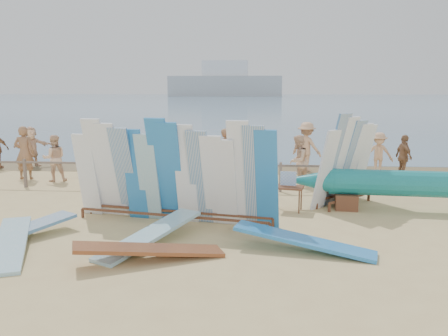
# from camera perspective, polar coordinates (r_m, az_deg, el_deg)

# --- Properties ---
(ground) EXTENTS (160.00, 160.00, 0.00)m
(ground) POSITION_cam_1_polar(r_m,az_deg,el_deg) (12.03, -12.21, -5.52)
(ground) COLOR #D2B779
(ground) RESTS_ON ground
(ocean) EXTENTS (320.00, 240.00, 0.02)m
(ocean) POSITION_cam_1_polar(r_m,az_deg,el_deg) (139.18, 3.35, 8.25)
(ocean) COLOR slate
(ocean) RESTS_ON ground
(wet_sand_strip) EXTENTS (40.00, 2.60, 0.01)m
(wet_sand_strip) POSITION_cam_1_polar(r_m,az_deg,el_deg) (18.88, -5.89, 0.09)
(wet_sand_strip) COLOR brown
(wet_sand_strip) RESTS_ON ground
(distant_ship) EXTENTS (45.00, 8.00, 14.00)m
(distant_ship) POSITION_cam_1_polar(r_m,az_deg,el_deg) (191.74, 0.12, 10.20)
(distant_ship) COLOR #999EA3
(distant_ship) RESTS_ON ocean
(fence) EXTENTS (12.08, 0.08, 0.90)m
(fence) POSITION_cam_1_polar(r_m,az_deg,el_deg) (14.73, -8.92, -0.16)
(fence) COLOR #6F5E54
(fence) RESTS_ON ground
(main_surfboard_rack) EXTENTS (4.90, 1.53, 2.45)m
(main_surfboard_rack) POSITION_cam_1_polar(r_m,az_deg,el_deg) (10.90, -6.10, -0.97)
(main_surfboard_rack) COLOR brown
(main_surfboard_rack) RESTS_ON ground
(side_surfboard_rack) EXTENTS (1.89, 1.94, 2.48)m
(side_surfboard_rack) POSITION_cam_1_polar(r_m,az_deg,el_deg) (12.92, 14.34, 0.47)
(side_surfboard_rack) COLOR brown
(side_surfboard_rack) RESTS_ON ground
(outrigger_canoe) EXTENTS (7.39, 1.23, 1.05)m
(outrigger_canoe) POSITION_cam_1_polar(r_m,az_deg,el_deg) (12.95, 23.45, -2.00)
(outrigger_canoe) COLOR brown
(outrigger_canoe) RESTS_ON ground
(vendor_table) EXTENTS (0.86, 0.69, 1.02)m
(vendor_table) POSITION_cam_1_polar(r_m,az_deg,el_deg) (12.18, 7.68, -3.56)
(vendor_table) COLOR brown
(vendor_table) RESTS_ON ground
(flat_board_a) EXTENTS (1.56, 2.70, 0.32)m
(flat_board_a) POSITION_cam_1_polar(r_m,az_deg,el_deg) (10.10, -24.20, -9.10)
(flat_board_a) COLOR #7CB5C7
(flat_board_a) RESTS_ON ground
(flat_board_e) EXTENTS (1.96, 2.55, 0.34)m
(flat_board_e) POSITION_cam_1_polar(r_m,az_deg,el_deg) (10.67, -24.02, -8.10)
(flat_board_e) COLOR silver
(flat_board_e) RESTS_ON ground
(flat_board_b) EXTENTS (1.76, 2.63, 0.42)m
(flat_board_b) POSITION_cam_1_polar(r_m,az_deg,el_deg) (9.71, -8.84, -9.09)
(flat_board_b) COLOR #7CB5C7
(flat_board_b) RESTS_ON ground
(flat_board_d) EXTENTS (2.74, 1.20, 0.44)m
(flat_board_d) POSITION_cam_1_polar(r_m,az_deg,el_deg) (9.33, 9.59, -9.88)
(flat_board_d) COLOR #2778C3
(flat_board_d) RESTS_ON ground
(flat_board_c) EXTENTS (2.70, 1.54, 0.42)m
(flat_board_c) POSITION_cam_1_polar(r_m,az_deg,el_deg) (8.86, -8.83, -10.92)
(flat_board_c) COLOR brown
(flat_board_c) RESTS_ON ground
(beach_chair_left) EXTENTS (0.69, 0.71, 0.90)m
(beach_chair_left) POSITION_cam_1_polar(r_m,az_deg,el_deg) (15.56, -4.07, -0.92)
(beach_chair_left) COLOR red
(beach_chair_left) RESTS_ON ground
(beach_chair_right) EXTENTS (0.62, 0.63, 0.84)m
(beach_chair_right) POSITION_cam_1_polar(r_m,az_deg,el_deg) (15.50, -3.87, -1.03)
(beach_chair_right) COLOR red
(beach_chair_right) RESTS_ON ground
(stroller) EXTENTS (0.74, 0.88, 1.03)m
(stroller) POSITION_cam_1_polar(r_m,az_deg,el_deg) (15.55, 0.64, -0.34)
(stroller) COLOR red
(stroller) RESTS_ON ground
(beachgoer_3) EXTENTS (1.10, 0.63, 1.61)m
(beachgoer_3) POSITION_cam_1_polar(r_m,az_deg,el_deg) (19.01, -14.30, 2.36)
(beachgoer_3) COLOR tan
(beachgoer_3) RESTS_ON ground
(beachgoer_1) EXTENTS (0.71, 0.45, 1.83)m
(beachgoer_1) POSITION_cam_1_polar(r_m,az_deg,el_deg) (17.59, -22.89, 1.71)
(beachgoer_1) COLOR #8C6042
(beachgoer_1) RESTS_ON ground
(beachgoer_11) EXTENTS (1.36, 1.42, 1.60)m
(beachgoer_11) POSITION_cam_1_polar(r_m,az_deg,el_deg) (20.33, -22.14, 2.39)
(beachgoer_11) COLOR beige
(beachgoer_11) RESTS_ON ground
(beachgoer_7) EXTENTS (0.46, 0.68, 1.70)m
(beachgoer_7) POSITION_cam_1_polar(r_m,az_deg,el_deg) (16.72, 0.29, 1.87)
(beachgoer_7) COLOR #8C6042
(beachgoer_7) RESTS_ON ground
(beachgoer_8) EXTENTS (0.69, 0.89, 1.64)m
(beachgoer_8) POSITION_cam_1_polar(r_m,az_deg,el_deg) (15.14, 8.86, 0.84)
(beachgoer_8) COLOR beige
(beachgoer_8) RESTS_ON ground
(beachgoer_5) EXTENTS (1.56, 0.52, 1.67)m
(beachgoer_5) POSITION_cam_1_polar(r_m,az_deg,el_deg) (17.25, -4.25, 2.03)
(beachgoer_5) COLOR beige
(beachgoer_5) RESTS_ON ground
(beachgoer_2) EXTENTS (0.84, 0.67, 1.56)m
(beachgoer_2) POSITION_cam_1_polar(r_m,az_deg,el_deg) (16.84, -19.74, 1.12)
(beachgoer_2) COLOR beige
(beachgoer_2) RESTS_ON ground
(beachgoer_extra_0) EXTENTS (1.04, 0.53, 1.53)m
(beachgoer_extra_0) POSITION_cam_1_polar(r_m,az_deg,el_deg) (17.95, 18.12, 1.65)
(beachgoer_extra_0) COLOR tan
(beachgoer_extra_0) RESTS_ON ground
(beachgoer_10) EXTENTS (0.61, 0.97, 1.53)m
(beachgoer_10) POSITION_cam_1_polar(r_m,az_deg,el_deg) (17.34, 20.81, 1.24)
(beachgoer_10) COLOR #8C6042
(beachgoer_10) RESTS_ON ground
(beachgoer_9) EXTENTS (1.26, 1.10, 1.85)m
(beachgoer_9) POSITION_cam_1_polar(r_m,az_deg,el_deg) (18.03, 9.88, 2.53)
(beachgoer_9) COLOR tan
(beachgoer_9) RESTS_ON ground
(beachgoer_4) EXTENTS (1.00, 0.49, 1.65)m
(beachgoer_4) POSITION_cam_1_polar(r_m,az_deg,el_deg) (15.98, -7.30, 1.33)
(beachgoer_4) COLOR #8C6042
(beachgoer_4) RESTS_ON ground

